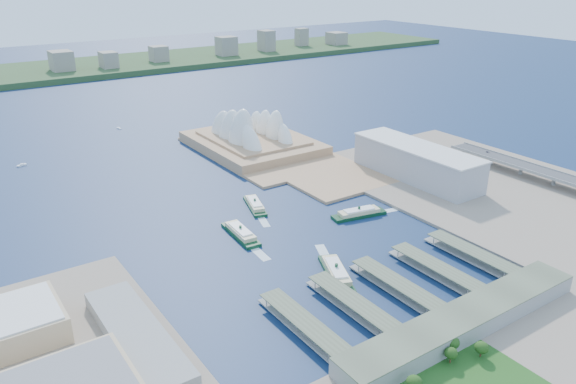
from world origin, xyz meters
TOP-DOWN VIEW (x-y plane):
  - ground at (0.00, 0.00)m, footprint 3000.00×3000.00m
  - east_land at (240.00, -50.00)m, footprint 240.00×500.00m
  - peninsula at (107.50, 260.00)m, footprint 135.00×220.00m
  - far_shore at (0.00, 980.00)m, footprint 2200.00×260.00m
  - opera_house at (105.00, 280.00)m, footprint 134.00×180.00m
  - toaster_building at (195.00, 80.00)m, footprint 45.00×155.00m
  - ferry_wharves at (14.00, -75.00)m, footprint 184.00×90.00m
  - terminal_building at (15.00, -135.00)m, footprint 200.00×28.00m
  - far_skyline at (0.00, 960.00)m, footprint 1900.00×140.00m
  - ferry_a at (-34.72, 68.19)m, footprint 18.16×55.56m
  - ferry_b at (8.18, 114.81)m, footprint 27.01×51.48m
  - ferry_c at (-8.24, -32.78)m, footprint 36.14×58.70m
  - ferry_d at (79.10, 41.27)m, footprint 55.25×23.62m
  - boat_b at (-157.27, 375.85)m, footprint 11.42×6.97m
  - boat_c at (197.56, 423.15)m, footprint 5.39×11.07m
  - boat_e at (-8.11, 469.61)m, footprint 4.64×9.93m
  - car_c at (304.00, 68.71)m, footprint 1.73×4.26m

SIDE VIEW (x-z plane):
  - ground at x=0.00m, z-range 0.00..0.00m
  - boat_e at x=-8.11m, z-range 0.00..2.34m
  - boat_c at x=197.56m, z-range 0.00..2.40m
  - boat_b at x=-157.27m, z-range 0.00..2.91m
  - east_land at x=240.00m, z-range 0.00..3.00m
  - peninsula at x=107.50m, z-range 0.00..3.00m
  - ferry_wharves at x=14.00m, z-range 0.00..9.30m
  - ferry_b at x=8.18m, z-range 0.00..9.45m
  - ferry_d at x=79.10m, z-range 0.00..10.14m
  - ferry_a at x=-34.72m, z-range 0.00..10.33m
  - ferry_c at x=-8.24m, z-range 0.00..10.89m
  - far_shore at x=0.00m, z-range 0.00..12.00m
  - terminal_building at x=15.00m, z-range 3.00..15.00m
  - car_c at x=304.00m, z-range 14.85..16.09m
  - toaster_building at x=195.00m, z-range 3.00..38.00m
  - opera_house at x=105.00m, z-range 3.00..61.00m
  - far_skyline at x=0.00m, z-range 12.00..67.00m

